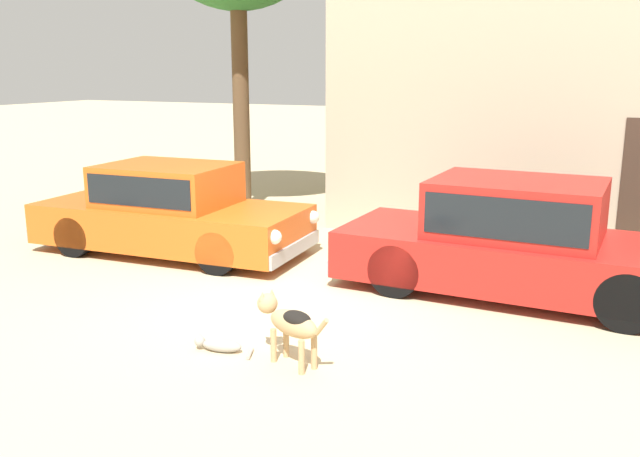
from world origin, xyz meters
The scene contains 5 objects.
ground_plane centered at (0.00, 0.00, 0.00)m, with size 80.00×80.00×0.00m, color tan.
parked_sedan_nearest centered at (-2.68, 1.27, 0.68)m, with size 4.36×1.88×1.37m.
parked_sedan_second centered at (2.49, 1.43, 0.71)m, with size 4.63×1.95×1.46m.
stray_dog_spotted centered at (0.84, -1.65, 0.44)m, with size 0.97×0.46×0.67m.
stray_cat centered at (0.07, -1.69, 0.07)m, with size 0.65×0.25×0.15m.
Camera 1 is at (3.66, -7.16, 2.81)m, focal length 38.42 mm.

